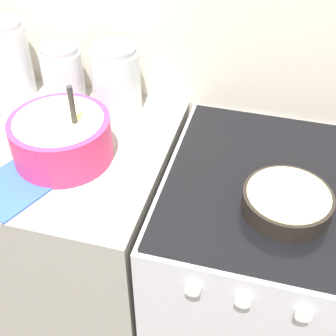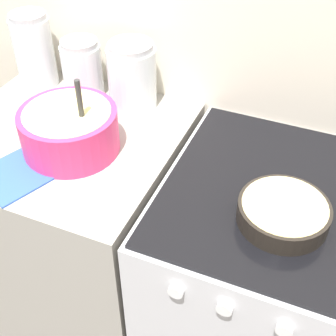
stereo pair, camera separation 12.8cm
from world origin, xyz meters
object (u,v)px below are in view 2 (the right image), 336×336
stove (268,290)px  baking_pan (283,212)px  storage_jar_left (35,55)px  storage_jar_middle (83,72)px  mixing_bowl (69,128)px  storage_jar_right (132,80)px

stove → baking_pan: baking_pan is taller
storage_jar_left → storage_jar_middle: 0.19m
mixing_bowl → storage_jar_middle: (-0.13, 0.30, 0.01)m
stove → storage_jar_middle: bearing=162.8°
storage_jar_right → mixing_bowl: bearing=-102.3°
storage_jar_middle → baking_pan: bearing=-23.8°
mixing_bowl → storage_jar_middle: 0.32m
baking_pan → storage_jar_left: (-0.98, 0.35, 0.08)m
stove → baking_pan: (-0.00, -0.10, 0.47)m
stove → storage_jar_right: 0.84m
storage_jar_left → storage_jar_middle: bearing=0.0°
mixing_bowl → storage_jar_right: mixing_bowl is taller
stove → storage_jar_right: (-0.60, 0.25, 0.54)m
mixing_bowl → storage_jar_left: bearing=137.3°
mixing_bowl → storage_jar_right: size_ratio=1.28×
storage_jar_right → storage_jar_left: bearing=-180.0°
stove → storage_jar_right: storage_jar_right is taller
baking_pan → mixing_bowl: bearing=175.5°
storage_jar_middle → storage_jar_right: 0.19m
storage_jar_middle → storage_jar_right: (0.19, 0.00, 0.01)m
mixing_bowl → storage_jar_left: (-0.32, 0.30, 0.04)m
baking_pan → storage_jar_right: 0.69m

